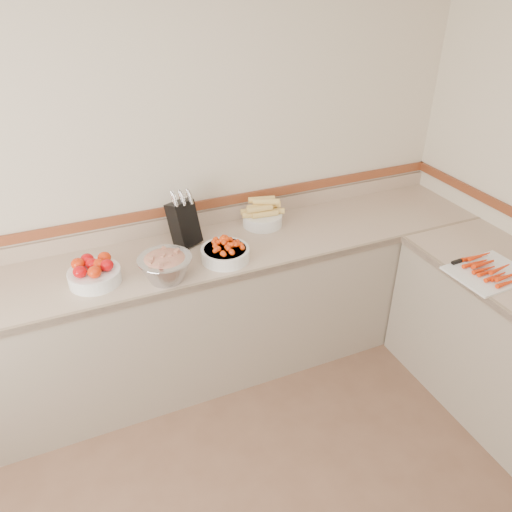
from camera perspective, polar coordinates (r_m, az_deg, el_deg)
name	(u,v)px	position (r m, az deg, el deg)	size (l,w,h in m)	color
back_wall	(159,173)	(3.07, -11.02, 9.25)	(4.00, 4.00, 0.00)	beige
counter_back	(185,316)	(3.22, -8.11, -6.85)	(4.00, 0.65, 1.08)	#C2A68D
knife_block	(184,222)	(3.03, -8.27, 3.86)	(0.20, 0.22, 0.35)	black
tomato_bowl	(94,272)	(2.81, -18.02, -1.79)	(0.28, 0.28, 0.14)	white
cherry_tomato_bowl	(225,252)	(2.88, -3.53, 0.51)	(0.28, 0.28, 0.15)	white
corn_bowl	(262,215)	(3.25, 0.75, 4.66)	(0.29, 0.26, 0.19)	white
rhubarb_bowl	(165,266)	(2.72, -10.31, -1.13)	(0.30, 0.30, 0.17)	#B2B2BA
cutting_board	(489,271)	(3.05, 25.07, -1.55)	(0.43, 0.34, 0.06)	white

